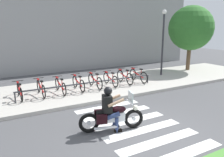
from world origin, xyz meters
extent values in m
plane|color=#4C4C4F|center=(0.00, 0.00, 0.00)|extent=(48.00, 48.00, 0.00)
cube|color=#B7B2A8|center=(0.00, 5.09, 0.07)|extent=(24.00, 4.40, 0.15)
cube|color=white|center=(0.03, -1.60, 0.00)|extent=(2.80, 0.40, 0.01)
cube|color=white|center=(0.03, -0.80, 0.00)|extent=(2.80, 0.40, 0.01)
cube|color=white|center=(0.03, 0.00, 0.00)|extent=(2.80, 0.40, 0.01)
cube|color=white|center=(0.03, 0.80, 0.00)|extent=(2.80, 0.40, 0.01)
cube|color=white|center=(0.03, 1.60, 0.00)|extent=(2.80, 0.40, 0.01)
cube|color=white|center=(0.03, 2.40, 0.00)|extent=(2.80, 0.40, 0.01)
torus|color=black|center=(-0.14, 0.29, 0.32)|extent=(0.65, 0.28, 0.64)
cylinder|color=silver|center=(-0.14, 0.29, 0.32)|extent=(0.14, 0.13, 0.11)
torus|color=black|center=(-1.54, 0.68, 0.32)|extent=(0.65, 0.28, 0.64)
cylinder|color=silver|center=(-1.54, 0.68, 0.32)|extent=(0.14, 0.13, 0.11)
cube|color=silver|center=(-0.84, 0.48, 0.46)|extent=(0.84, 0.48, 0.28)
ellipsoid|color=black|center=(-0.65, 0.43, 0.68)|extent=(0.58, 0.41, 0.22)
cube|color=black|center=(-1.03, 0.54, 0.61)|extent=(0.61, 0.42, 0.10)
cube|color=black|center=(-1.13, 0.79, 0.50)|extent=(0.34, 0.20, 0.28)
cube|color=black|center=(-1.25, 0.37, 0.50)|extent=(0.34, 0.20, 0.28)
cylinder|color=silver|center=(-0.28, 0.33, 0.89)|extent=(0.19, 0.61, 0.03)
sphere|color=white|center=(-0.09, 0.28, 0.69)|extent=(0.18, 0.18, 0.18)
cube|color=silver|center=(-0.25, 0.32, 1.07)|extent=(0.14, 0.40, 0.32)
cylinder|color=silver|center=(-1.12, 0.37, 0.19)|extent=(0.71, 0.27, 0.08)
cube|color=black|center=(-0.99, 0.52, 0.91)|extent=(0.36, 0.45, 0.52)
sphere|color=black|center=(-0.96, 0.52, 1.31)|extent=(0.26, 0.26, 0.26)
cylinder|color=tan|center=(-0.71, 0.68, 0.99)|extent=(0.52, 0.22, 0.26)
cylinder|color=tan|center=(-0.82, 0.25, 0.99)|extent=(0.52, 0.22, 0.26)
cylinder|color=navy|center=(-0.80, 0.64, 0.55)|extent=(0.46, 0.25, 0.24)
cylinder|color=navy|center=(-0.68, 0.61, 0.23)|extent=(0.11, 0.11, 0.47)
cube|color=black|center=(-0.65, 0.60, 0.04)|extent=(0.26, 0.16, 0.08)
cylinder|color=navy|center=(-0.88, 0.33, 0.55)|extent=(0.46, 0.25, 0.24)
cylinder|color=navy|center=(-0.77, 0.30, 0.23)|extent=(0.11, 0.11, 0.47)
cube|color=black|center=(-0.73, 0.29, 0.04)|extent=(0.26, 0.16, 0.08)
torus|color=black|center=(-3.04, 5.29, 0.45)|extent=(0.05, 0.59, 0.59)
torus|color=black|center=(-3.03, 4.29, 0.45)|extent=(0.05, 0.59, 0.59)
cylinder|color=red|center=(-3.04, 4.79, 0.51)|extent=(0.07, 0.89, 0.25)
cylinder|color=red|center=(-3.03, 4.54, 0.66)|extent=(0.04, 0.04, 0.36)
cube|color=black|center=(-3.03, 4.54, 0.85)|extent=(0.10, 0.20, 0.06)
cylinder|color=black|center=(-3.04, 5.19, 0.85)|extent=(0.48, 0.03, 0.03)
cube|color=red|center=(-3.04, 5.29, 0.77)|extent=(0.08, 0.28, 0.04)
torus|color=black|center=(-2.15, 5.33, 0.46)|extent=(0.06, 0.61, 0.61)
torus|color=black|center=(-2.13, 4.25, 0.46)|extent=(0.06, 0.61, 0.61)
cylinder|color=red|center=(-2.14, 4.79, 0.53)|extent=(0.07, 0.96, 0.26)
cylinder|color=red|center=(-2.14, 4.52, 0.68)|extent=(0.04, 0.04, 0.38)
cube|color=black|center=(-2.14, 4.52, 0.87)|extent=(0.10, 0.20, 0.06)
cylinder|color=black|center=(-2.14, 5.22, 0.87)|extent=(0.48, 0.03, 0.03)
cube|color=red|center=(-2.15, 5.33, 0.80)|extent=(0.08, 0.28, 0.04)
torus|color=black|center=(-1.25, 5.34, 0.46)|extent=(0.06, 0.60, 0.60)
torus|color=black|center=(-1.24, 4.24, 0.46)|extent=(0.06, 0.60, 0.60)
cylinder|color=red|center=(-1.24, 4.79, 0.52)|extent=(0.07, 0.98, 0.26)
cylinder|color=red|center=(-1.24, 4.51, 0.67)|extent=(0.04, 0.04, 0.37)
cube|color=black|center=(-1.24, 4.51, 0.85)|extent=(0.10, 0.20, 0.06)
cylinder|color=black|center=(-1.25, 5.23, 0.85)|extent=(0.48, 0.03, 0.03)
cube|color=red|center=(-1.25, 5.34, 0.78)|extent=(0.08, 0.28, 0.04)
torus|color=black|center=(-0.35, 5.29, 0.47)|extent=(0.06, 0.62, 0.62)
torus|color=black|center=(-0.34, 4.29, 0.47)|extent=(0.06, 0.62, 0.62)
cylinder|color=red|center=(-0.35, 4.79, 0.53)|extent=(0.07, 0.89, 0.25)
cylinder|color=red|center=(-0.34, 4.54, 0.69)|extent=(0.04, 0.04, 0.38)
cube|color=black|center=(-0.34, 4.54, 0.88)|extent=(0.10, 0.20, 0.06)
cylinder|color=black|center=(-0.35, 5.19, 0.88)|extent=(0.48, 0.03, 0.03)
cube|color=red|center=(-0.35, 5.29, 0.80)|extent=(0.08, 0.28, 0.04)
torus|color=black|center=(0.55, 5.29, 0.48)|extent=(0.06, 0.64, 0.64)
torus|color=black|center=(0.56, 4.28, 0.48)|extent=(0.06, 0.64, 0.64)
cylinder|color=red|center=(0.55, 4.79, 0.54)|extent=(0.07, 0.90, 0.25)
cylinder|color=red|center=(0.55, 4.54, 0.71)|extent=(0.04, 0.04, 0.39)
cube|color=black|center=(0.55, 4.54, 0.91)|extent=(0.10, 0.20, 0.06)
cylinder|color=black|center=(0.55, 5.19, 0.91)|extent=(0.48, 0.03, 0.03)
cube|color=red|center=(0.55, 5.29, 0.83)|extent=(0.08, 0.28, 0.04)
torus|color=black|center=(1.44, 5.28, 0.46)|extent=(0.06, 0.61, 0.61)
torus|color=black|center=(1.45, 4.30, 0.46)|extent=(0.06, 0.61, 0.61)
cylinder|color=red|center=(1.45, 4.79, 0.52)|extent=(0.07, 0.87, 0.24)
cylinder|color=red|center=(1.45, 4.55, 0.68)|extent=(0.04, 0.04, 0.37)
cube|color=black|center=(1.45, 4.55, 0.86)|extent=(0.10, 0.20, 0.06)
cylinder|color=black|center=(1.44, 5.18, 0.86)|extent=(0.48, 0.03, 0.03)
cube|color=red|center=(1.44, 5.28, 0.79)|extent=(0.08, 0.28, 0.04)
torus|color=black|center=(2.34, 5.27, 0.49)|extent=(0.06, 0.66, 0.66)
torus|color=black|center=(2.35, 4.31, 0.49)|extent=(0.06, 0.66, 0.66)
cylinder|color=red|center=(2.35, 4.79, 0.55)|extent=(0.07, 0.86, 0.24)
cylinder|color=red|center=(2.35, 4.55, 0.72)|extent=(0.04, 0.04, 0.40)
cube|color=black|center=(2.35, 4.55, 0.92)|extent=(0.10, 0.20, 0.06)
cylinder|color=black|center=(2.34, 5.18, 0.92)|extent=(0.48, 0.03, 0.03)
cube|color=red|center=(2.34, 5.27, 0.84)|extent=(0.08, 0.28, 0.04)
torus|color=black|center=(3.24, 5.31, 0.47)|extent=(0.06, 0.64, 0.64)
torus|color=black|center=(3.25, 4.27, 0.47)|extent=(0.06, 0.64, 0.64)
cylinder|color=red|center=(3.24, 4.79, 0.54)|extent=(0.07, 0.93, 0.25)
cylinder|color=red|center=(3.24, 4.53, 0.70)|extent=(0.04, 0.04, 0.39)
cube|color=black|center=(3.24, 4.53, 0.90)|extent=(0.10, 0.20, 0.06)
cylinder|color=black|center=(3.24, 5.21, 0.90)|extent=(0.48, 0.03, 0.03)
cube|color=red|center=(3.24, 5.31, 0.82)|extent=(0.08, 0.28, 0.04)
cylinder|color=#333338|center=(0.10, 4.24, 0.60)|extent=(6.88, 0.07, 0.07)
cylinder|color=#333338|center=(-3.29, 4.24, 0.38)|extent=(0.06, 0.06, 0.45)
cylinder|color=#333338|center=(3.49, 4.24, 0.38)|extent=(0.06, 0.06, 0.45)
cylinder|color=#2D2D33|center=(5.56, 5.49, 1.97)|extent=(0.12, 0.12, 3.94)
sphere|color=white|center=(5.56, 5.49, 4.06)|extent=(0.28, 0.28, 0.28)
cylinder|color=brown|center=(8.39, 5.89, 1.01)|extent=(0.27, 0.27, 2.02)
sphere|color=#2D6B28|center=(8.39, 5.89, 3.09)|extent=(3.06, 3.06, 3.06)
cube|color=gray|center=(0.00, 10.79, 3.98)|extent=(24.00, 1.20, 7.96)
camera|label=1|loc=(-3.94, -5.15, 3.23)|focal=35.27mm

